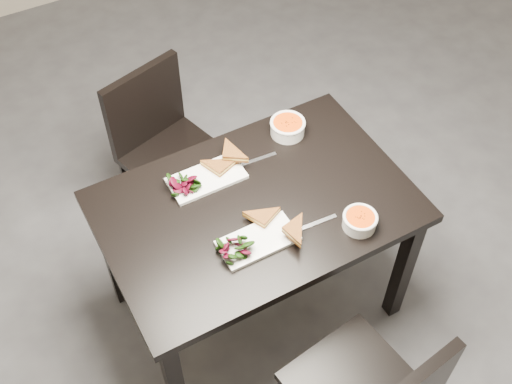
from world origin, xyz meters
The scene contains 13 objects.
ground centered at (0.00, 0.00, 0.00)m, with size 5.00×5.00×0.00m, color #47474C.
table centered at (-0.37, -0.39, 0.65)m, with size 1.20×0.80×0.75m.
chair_far centered at (-0.47, 0.34, 0.48)m, with size 0.52×0.52×0.85m.
plate_near centered at (-0.45, -0.56, 0.76)m, with size 0.29×0.15×0.01m, color white.
sandwich_near centered at (-0.39, -0.54, 0.79)m, with size 0.15×0.11×0.05m, color brown, non-canonical shape.
salad_near centered at (-0.55, -0.56, 0.78)m, with size 0.09×0.08×0.04m, color black, non-canonical shape.
soup_bowl_near centered at (-0.08, -0.67, 0.78)m, with size 0.13×0.13×0.06m.
cutlery_near centered at (-0.22, -0.59, 0.75)m, with size 0.18×0.02×0.00m, color silver.
plate_far centered at (-0.48, -0.19, 0.76)m, with size 0.30×0.15×0.02m, color white.
sandwich_far centered at (-0.42, -0.20, 0.79)m, with size 0.15×0.11×0.05m, color brown, non-canonical shape.
salad_far centered at (-0.58, -0.19, 0.79)m, with size 0.09×0.09×0.04m, color black, non-canonical shape.
soup_bowl_far centered at (-0.06, -0.12, 0.79)m, with size 0.15×0.15×0.07m.
cutlery_far centered at (-0.26, -0.19, 0.75)m, with size 0.18×0.02×0.00m, color silver.
Camera 1 is at (-1.12, -1.75, 2.68)m, focal length 44.95 mm.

